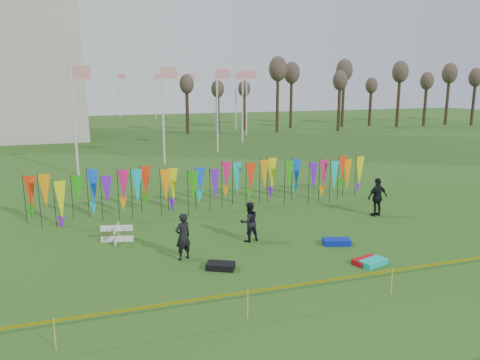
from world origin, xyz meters
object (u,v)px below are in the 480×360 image
object	(u,v)px
person_right	(377,197)
person_mid	(249,222)
box_kite	(117,234)
kite_bag_black	(221,266)
person_left	(183,236)
kite_bag_red	(366,261)
kite_bag_turquoise	(373,262)
kite_bag_blue	(337,242)

from	to	relation	value
person_right	person_mid	bearing A→B (deg)	5.44
box_kite	kite_bag_black	world-z (taller)	box_kite
person_left	kite_bag_red	distance (m)	7.01
person_mid	kite_bag_black	bearing A→B (deg)	41.48
kite_bag_turquoise	person_right	bearing A→B (deg)	54.77
person_right	box_kite	bearing A→B (deg)	-6.64
box_kite	kite_bag_red	xyz separation A→B (m)	(8.77, -5.36, -0.29)
kite_bag_red	person_mid	bearing A→B (deg)	132.03
person_mid	person_left	bearing A→B (deg)	10.35
person_left	kite_bag_red	size ratio (longest dim) A/B	1.72
kite_bag_black	person_mid	bearing A→B (deg)	51.82
person_mid	kite_bag_blue	bearing A→B (deg)	144.77
kite_bag_turquoise	kite_bag_red	distance (m)	0.30
box_kite	person_mid	bearing A→B (deg)	-16.74
box_kite	kite_bag_turquoise	size ratio (longest dim) A/B	0.72
person_right	kite_bag_red	size ratio (longest dim) A/B	1.83
box_kite	kite_bag_blue	world-z (taller)	box_kite
person_right	kite_bag_turquoise	xyz separation A→B (m)	(-3.91, -5.53, -0.88)
box_kite	person_mid	world-z (taller)	person_mid
person_mid	kite_bag_red	world-z (taller)	person_mid
person_right	kite_bag_black	size ratio (longest dim) A/B	1.94
person_left	kite_bag_blue	xyz separation A→B (m)	(6.46, -0.39, -0.81)
person_mid	box_kite	bearing A→B (deg)	-27.08
kite_bag_turquoise	kite_bag_blue	distance (m)	2.43
kite_bag_blue	kite_bag_red	size ratio (longest dim) A/B	1.04
person_left	person_right	distance (m)	10.88
kite_bag_red	kite_bag_black	xyz separation A→B (m)	(-5.37, 1.20, 0.02)
box_kite	kite_bag_black	xyz separation A→B (m)	(3.40, -4.17, -0.27)
person_mid	kite_bag_black	xyz separation A→B (m)	(-2.00, -2.54, -0.74)
kite_bag_turquoise	kite_bag_black	bearing A→B (deg)	165.32
kite_bag_red	kite_bag_black	world-z (taller)	kite_bag_black
box_kite	person_right	distance (m)	12.84
kite_bag_blue	person_right	bearing A→B (deg)	37.34
kite_bag_black	person_right	bearing A→B (deg)	23.41
kite_bag_blue	kite_bag_turquoise	bearing A→B (deg)	-86.21
person_left	kite_bag_blue	world-z (taller)	person_left
person_right	person_left	bearing A→B (deg)	8.16
person_left	person_right	bearing A→B (deg)	171.43
box_kite	person_left	distance (m)	3.66
kite_bag_blue	kite_bag_black	xyz separation A→B (m)	(-5.37, -0.98, 0.00)
person_mid	person_right	distance (m)	7.59
kite_bag_red	kite_bag_black	bearing A→B (deg)	167.45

